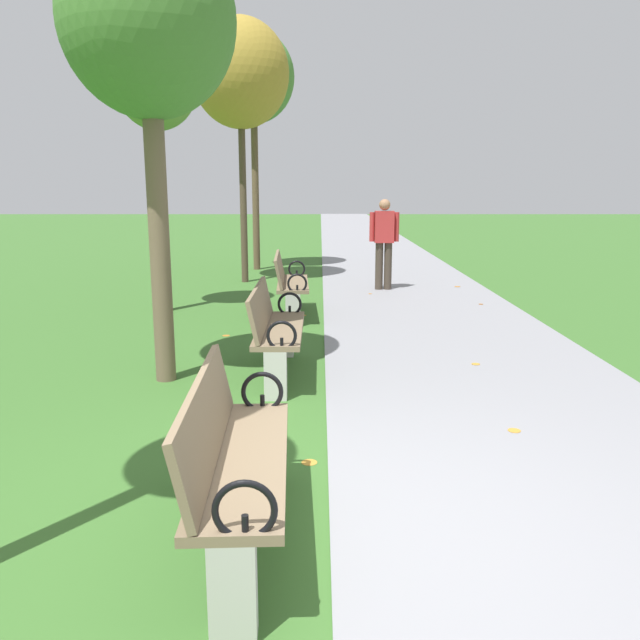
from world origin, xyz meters
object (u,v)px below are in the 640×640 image
at_px(park_bench_2, 275,328).
at_px(park_bench_3, 289,283).
at_px(tree_3, 156,89).
at_px(tree_5, 253,78).
at_px(park_bench_1, 234,457).
at_px(tree_2, 148,25).
at_px(tree_4, 240,74).
at_px(pedestrian_walking, 384,239).

distance_m(park_bench_2, park_bench_3, 3.04).
xyz_separation_m(park_bench_2, park_bench_3, (0.00, 3.04, 0.00)).
height_order(tree_3, tree_5, tree_5).
distance_m(park_bench_1, tree_3, 7.31).
relative_size(tree_2, tree_3, 1.06).
relative_size(park_bench_3, tree_2, 0.39).
height_order(tree_4, pedestrian_walking, tree_4).
xyz_separation_m(park_bench_1, park_bench_2, (-0.00, 3.09, 0.00)).
relative_size(park_bench_1, tree_3, 0.41).
bearing_deg(park_bench_3, pedestrian_walking, 55.35).
height_order(park_bench_1, pedestrian_walking, pedestrian_walking).
bearing_deg(park_bench_1, tree_2, 109.96).
relative_size(tree_2, tree_5, 0.81).
height_order(tree_2, pedestrian_walking, tree_2).
relative_size(park_bench_1, park_bench_3, 1.00).
bearing_deg(park_bench_3, park_bench_1, -90.00).
bearing_deg(park_bench_2, pedestrian_walking, 73.35).
distance_m(park_bench_1, park_bench_3, 6.13).
height_order(park_bench_2, park_bench_3, same).
bearing_deg(tree_5, park_bench_2, -83.24).
height_order(park_bench_2, tree_2, tree_2).
xyz_separation_m(tree_4, tree_5, (0.05, 1.95, 0.23)).
height_order(park_bench_1, park_bench_3, same).
bearing_deg(tree_5, pedestrian_walking, -49.21).
bearing_deg(park_bench_1, park_bench_3, 90.00).
relative_size(park_bench_1, tree_4, 0.33).
bearing_deg(park_bench_2, tree_3, 118.93).
relative_size(park_bench_2, pedestrian_walking, 0.99).
relative_size(tree_5, pedestrian_walking, 3.18).
distance_m(tree_3, pedestrian_walking, 4.60).
bearing_deg(tree_5, tree_2, -90.53).
height_order(park_bench_2, tree_5, tree_5).
relative_size(park_bench_1, park_bench_2, 1.01).
height_order(park_bench_1, tree_4, tree_4).
height_order(park_bench_1, tree_2, tree_2).
distance_m(park_bench_3, tree_3, 3.35).
xyz_separation_m(tree_2, tree_4, (0.03, 6.56, 0.64)).
xyz_separation_m(park_bench_3, tree_5, (-0.99, 5.32, 3.65)).
bearing_deg(pedestrian_walking, park_bench_3, -124.65).
bearing_deg(park_bench_3, tree_3, 168.42).
bearing_deg(tree_4, park_bench_2, -80.80).
distance_m(tree_3, tree_4, 3.18).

